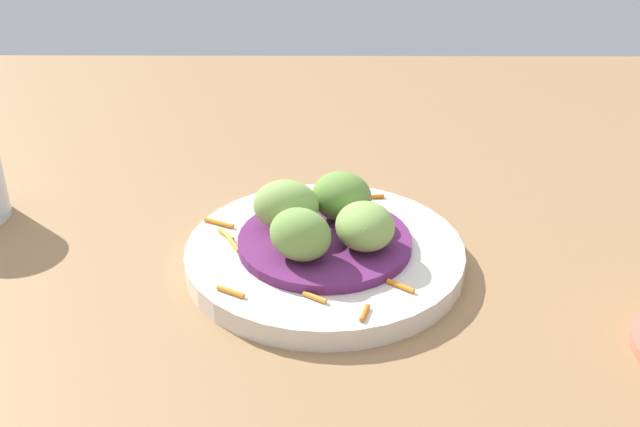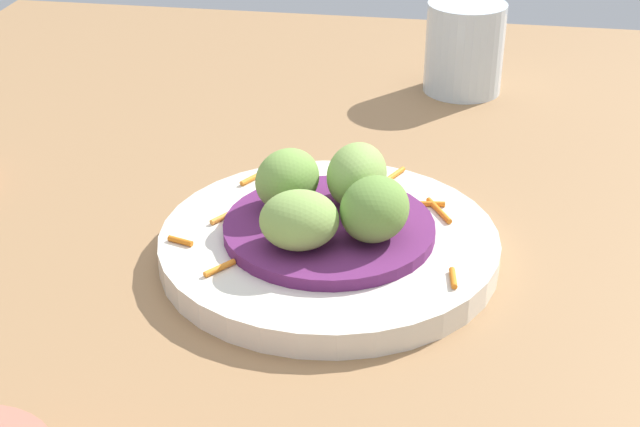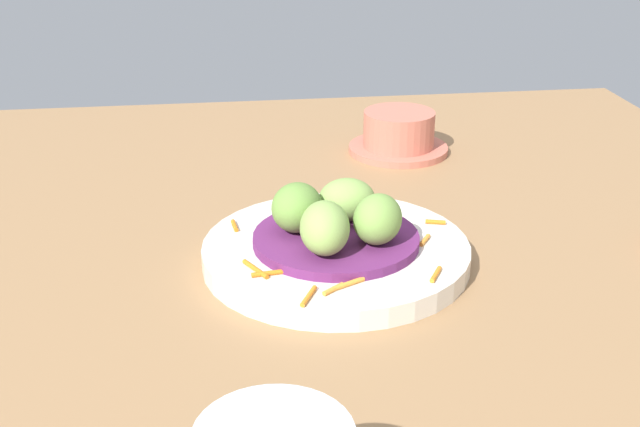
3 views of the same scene
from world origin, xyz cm
name	(u,v)px [view 2 (image 2 of 3)]	position (x,y,z in cm)	size (l,w,h in cm)	color
table_surface	(401,261)	(0.00, 0.00, 1.00)	(110.00, 110.00, 2.00)	#936D47
main_plate	(329,246)	(1.92, -4.92, 2.93)	(23.56, 23.56, 1.86)	silver
cabbage_bed	(329,228)	(1.92, -4.92, 4.30)	(14.61, 14.61, 0.87)	#60235B
carrot_garnish	(342,208)	(-1.60, -4.54, 4.06)	(17.68, 19.72, 0.40)	orange
guac_scoop_left	(375,209)	(3.38, -1.66, 6.90)	(4.44, 5.22, 4.32)	olive
guac_scoop_center	(357,175)	(-1.33, -3.46, 6.95)	(5.59, 4.16, 4.42)	#84A851
guac_scoop_right	(286,182)	(0.47, -8.18, 6.88)	(4.09, 5.09, 4.29)	#759E47
guac_scoop_back	(299,220)	(5.18, -6.38, 6.63)	(4.80, 5.22, 3.79)	#84A851
water_glass	(464,48)	(-31.90, 3.19, 6.42)	(7.69, 7.69, 8.84)	silver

